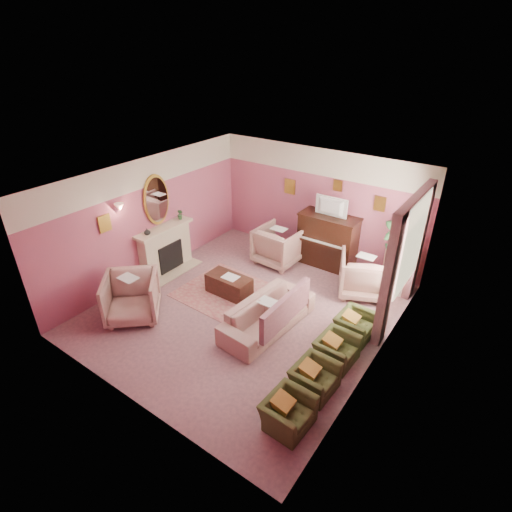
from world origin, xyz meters
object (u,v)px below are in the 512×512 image
Objects in this scene: television at (330,206)px; olive_chair_a at (288,409)px; coffee_table at (229,285)px; olive_chair_b at (315,374)px; floral_armchair_right at (364,273)px; olive_chair_c at (337,346)px; piano at (327,241)px; olive_chair_d at (356,322)px; floral_armchair_front at (131,295)px; sofa at (268,309)px; floral_armchair_left at (278,244)px; side_table at (400,277)px.

television reaches higher than olive_chair_a.
olive_chair_b is (2.86, -1.37, 0.09)m from coffee_table.
olive_chair_b is at bearing -81.74° from floral_armchair_right.
olive_chair_c is (2.86, -0.55, 0.09)m from coffee_table.
olive_chair_a is at bearing -90.00° from olive_chair_c.
piano is 1.90× the size of olive_chair_c.
olive_chair_b is at bearing -90.00° from olive_chair_d.
olive_chair_d is at bearing -52.05° from piano.
floral_armchair_right is at bearing 45.44° from floral_armchair_front.
olive_chair_a is (1.70, -4.64, -0.33)m from piano.
floral_armchair_front is (-2.43, -1.30, 0.10)m from sofa.
olive_chair_d is at bearing 26.68° from sofa.
television reaches higher than floral_armchair_front.
television is (0.00, -0.05, 0.95)m from piano.
television reaches higher than floral_armchair_right.
television is 1.77m from floral_armchair_right.
floral_armchair_right is (2.29, -0.10, 0.00)m from floral_armchair_left.
sofa is 1.50m from olive_chair_c.
olive_chair_d is 1.05× the size of side_table.
sofa reaches higher than coffee_table.
olive_chair_a is (1.70, -4.59, -1.28)m from television.
floral_armchair_left is 1.51× the size of side_table.
olive_chair_a is 4.52m from side_table.
floral_armchair_right is 1.43× the size of olive_chair_c.
television is 5.05m from olive_chair_a.
floral_armchair_left reaches higher than olive_chair_a.
floral_armchair_left is 3.16m from olive_chair_d.
olive_chair_a is at bearing -37.45° from coffee_table.
floral_armchair_left reaches higher than side_table.
piano is 4.78m from floral_armchair_front.
floral_armchair_front reaches higher than olive_chair_a.
sofa is 2.90× the size of olive_chair_c.
television is 3.63m from olive_chair_c.
olive_chair_c is (1.70, -2.95, -1.28)m from television.
floral_armchair_front is at bearing -134.56° from floral_armchair_right.
coffee_table is at bearing -115.45° from piano.
floral_armchair_right reaches higher than olive_chair_b.
olive_chair_c is at bearing -90.00° from olive_chair_d.
floral_armchair_left is (-1.04, -0.60, -0.12)m from piano.
piano is 1.44m from floral_armchair_right.
piano reaches higher than floral_armchair_left.
floral_armchair_left is (-1.04, -0.55, -1.07)m from television.
side_table is at bearing 37.24° from coffee_table.
olive_chair_a is 1.00× the size of olive_chair_b.
floral_armchair_right reaches higher than olive_chair_c.
piano is at bearing 113.97° from olive_chair_b.
floral_armchair_left is at bearing 150.17° from olive_chair_d.
television reaches higher than olive_chair_d.
television is 3.11m from sofa.
floral_armchair_front is at bearing -117.77° from piano.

